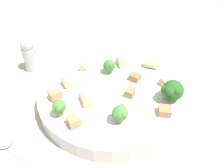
{
  "coord_description": "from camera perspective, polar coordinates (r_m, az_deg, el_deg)",
  "views": [
    {
      "loc": [
        0.28,
        0.18,
        0.31
      ],
      "look_at": [
        0.0,
        0.0,
        0.04
      ],
      "focal_mm": 35.0,
      "sensor_mm": 36.0,
      "label": 1
    }
  ],
  "objects": [
    {
      "name": "rigatoni_3",
      "position": [
        0.4,
        -6.98,
        -3.9
      ],
      "size": [
        0.03,
        0.03,
        0.02
      ],
      "primitive_type": "cylinder",
      "rotation": [
        1.57,
        0.0,
        2.52
      ],
      "color": "beige",
      "rests_on": "pasta_bowl"
    },
    {
      "name": "chicken_chunk_0",
      "position": [
        0.45,
        6.0,
        1.75
      ],
      "size": [
        0.02,
        0.02,
        0.01
      ],
      "primitive_type": "cube",
      "rotation": [
        0.0,
        0.0,
        1.56
      ],
      "color": "#A87A4C",
      "rests_on": "pasta_bowl"
    },
    {
      "name": "pepper_shaker",
      "position": [
        0.55,
        -20.74,
        7.1
      ],
      "size": [
        0.03,
        0.03,
        0.08
      ],
      "color": "silver",
      "rests_on": "ground_plane"
    },
    {
      "name": "rigatoni_1",
      "position": [
        0.45,
        -11.76,
        0.56
      ],
      "size": [
        0.03,
        0.03,
        0.02
      ],
      "primitive_type": "cylinder",
      "rotation": [
        1.57,
        0.0,
        2.71
      ],
      "color": "beige",
      "rests_on": "pasta_bowl"
    },
    {
      "name": "broccoli_floret_2",
      "position": [
        0.36,
        2.12,
        -7.6
      ],
      "size": [
        0.03,
        0.03,
        0.03
      ],
      "color": "#93B766",
      "rests_on": "pasta_bowl"
    },
    {
      "name": "spoon",
      "position": [
        0.42,
        -25.51,
        -14.15
      ],
      "size": [
        0.04,
        0.16,
        0.01
      ],
      "color": "silver",
      "rests_on": "ground_plane"
    },
    {
      "name": "rigatoni_2",
      "position": [
        0.49,
        10.1,
        5.1
      ],
      "size": [
        0.02,
        0.03,
        0.02
      ],
      "primitive_type": "cylinder",
      "rotation": [
        1.57,
        0.0,
        0.25
      ],
      "color": "beige",
      "rests_on": "pasta_bowl"
    },
    {
      "name": "chicken_chunk_4",
      "position": [
        0.39,
        13.6,
        -6.83
      ],
      "size": [
        0.03,
        0.03,
        0.01
      ],
      "primitive_type": "cube",
      "rotation": [
        0.0,
        0.0,
        2.03
      ],
      "color": "tan",
      "rests_on": "pasta_bowl"
    },
    {
      "name": "chicken_chunk_3",
      "position": [
        0.42,
        -14.62,
        -2.75
      ],
      "size": [
        0.03,
        0.02,
        0.02
      ],
      "primitive_type": "cube",
      "rotation": [
        0.0,
        0.0,
        2.88
      ],
      "color": "tan",
      "rests_on": "pasta_bowl"
    },
    {
      "name": "rigatoni_4",
      "position": [
        0.49,
        -7.35,
        4.66
      ],
      "size": [
        0.03,
        0.02,
        0.02
      ],
      "primitive_type": "cylinder",
      "rotation": [
        1.57,
        0.0,
        1.91
      ],
      "color": "beige",
      "rests_on": "pasta_bowl"
    },
    {
      "name": "broccoli_floret_1",
      "position": [
        0.41,
        15.44,
        -1.63
      ],
      "size": [
        0.04,
        0.04,
        0.04
      ],
      "color": "#93B766",
      "rests_on": "pasta_bowl"
    },
    {
      "name": "pasta_bowl",
      "position": [
        0.44,
        0.0,
        -2.31
      ],
      "size": [
        0.29,
        0.29,
        0.03
      ],
      "color": "silver",
      "rests_on": "ground_plane"
    },
    {
      "name": "broccoli_floret_0",
      "position": [
        0.46,
        -0.61,
        4.82
      ],
      "size": [
        0.03,
        0.03,
        0.03
      ],
      "color": "#93B766",
      "rests_on": "pasta_bowl"
    },
    {
      "name": "chicken_chunk_1",
      "position": [
        0.37,
        -10.46,
        -9.23
      ],
      "size": [
        0.03,
        0.03,
        0.02
      ],
      "primitive_type": "cube",
      "rotation": [
        0.0,
        0.0,
        1.15
      ],
      "color": "tan",
      "rests_on": "pasta_bowl"
    },
    {
      "name": "rigatoni_0",
      "position": [
        0.5,
        2.36,
        5.82
      ],
      "size": [
        0.03,
        0.03,
        0.02
      ],
      "primitive_type": "cylinder",
      "rotation": [
        1.57,
        0.0,
        2.38
      ],
      "color": "beige",
      "rests_on": "pasta_bowl"
    },
    {
      "name": "chicken_chunk_2",
      "position": [
        0.42,
        5.06,
        -2.0
      ],
      "size": [
        0.02,
        0.02,
        0.01
      ],
      "primitive_type": "cube",
      "rotation": [
        0.0,
        0.0,
        0.11
      ],
      "color": "tan",
      "rests_on": "pasta_bowl"
    },
    {
      "name": "rigatoni_5",
      "position": [
        0.45,
        13.76,
        0.79
      ],
      "size": [
        0.02,
        0.02,
        0.02
      ],
      "primitive_type": "cylinder",
      "rotation": [
        1.57,
        0.0,
        1.24
      ],
      "color": "beige",
      "rests_on": "pasta_bowl"
    },
    {
      "name": "broccoli_floret_3",
      "position": [
        0.38,
        -13.72,
        -5.96
      ],
      "size": [
        0.02,
        0.02,
        0.03
      ],
      "color": "#93B766",
      "rests_on": "pasta_bowl"
    },
    {
      "name": "ground_plane",
      "position": [
        0.46,
        0.0,
        -4.08
      ],
      "size": [
        2.0,
        2.0,
        0.0
      ],
      "primitive_type": "plane",
      "color": "#BCB29E"
    }
  ]
}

